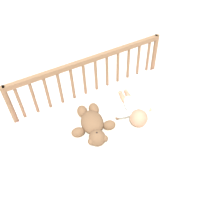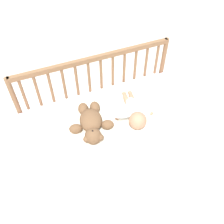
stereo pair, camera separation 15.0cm
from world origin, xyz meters
The scene contains 6 objects.
ground_plane centered at (0.00, 0.00, 0.00)m, with size 12.00×12.00×0.00m, color silver.
crib_mattress centered at (0.00, 0.00, 0.27)m, with size 1.26×0.61×0.54m.
crib_rail centered at (0.00, 0.33, 0.62)m, with size 1.26×0.04×0.86m.
blanket centered at (0.01, -0.01, 0.54)m, with size 0.82×0.53×0.01m.
teddy_bear centered at (-0.17, -0.03, 0.59)m, with size 0.32×0.39×0.11m.
baby centered at (0.15, -0.06, 0.59)m, with size 0.32×0.41×0.13m.
Camera 1 is at (-0.60, -1.03, 1.91)m, focal length 40.00 mm.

